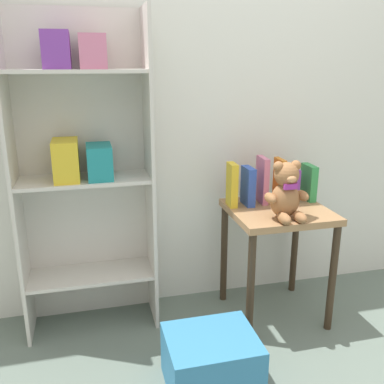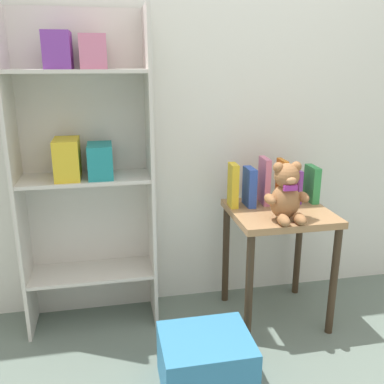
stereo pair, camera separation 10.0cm
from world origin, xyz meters
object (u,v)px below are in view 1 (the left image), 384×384
(teddy_bear, at_px, (286,193))
(book_standing_green, at_px, (309,182))
(bookshelf_side, at_px, (83,160))
(book_standing_yellow, at_px, (232,185))
(book_standing_pink, at_px, (262,180))
(storage_bin, at_px, (211,361))
(book_standing_orange, at_px, (279,181))
(book_standing_blue, at_px, (248,186))
(book_standing_purple, at_px, (294,185))
(display_table, at_px, (277,228))

(teddy_bear, relative_size, book_standing_green, 1.45)
(bookshelf_side, height_order, teddy_bear, bookshelf_side)
(teddy_bear, xyz_separation_m, book_standing_yellow, (-0.20, 0.25, -0.01))
(book_standing_pink, distance_m, storage_bin, 1.01)
(book_standing_orange, height_order, book_standing_green, book_standing_orange)
(bookshelf_side, bearing_deg, book_standing_blue, -5.81)
(book_standing_blue, xyz_separation_m, book_standing_purple, (0.28, 0.01, -0.01))
(bookshelf_side, relative_size, storage_bin, 4.17)
(book_standing_blue, xyz_separation_m, book_standing_orange, (0.19, 0.00, 0.02))
(book_standing_yellow, relative_size, book_standing_green, 1.18)
(teddy_bear, bearing_deg, storage_bin, -145.17)
(storage_bin, bearing_deg, book_standing_purple, 41.96)
(book_standing_pink, distance_m, book_standing_green, 0.28)
(book_standing_orange, height_order, book_standing_purple, book_standing_orange)
(bookshelf_side, distance_m, display_table, 1.11)
(book_standing_pink, bearing_deg, teddy_bear, -84.03)
(display_table, xyz_separation_m, book_standing_blue, (-0.14, 0.10, 0.22))
(book_standing_orange, bearing_deg, book_standing_purple, 3.15)
(book_standing_yellow, bearing_deg, book_standing_purple, 2.83)
(bookshelf_side, bearing_deg, book_standing_green, -3.79)
(bookshelf_side, height_order, storage_bin, bookshelf_side)
(display_table, relative_size, teddy_bear, 2.19)
(book_standing_yellow, relative_size, book_standing_orange, 0.96)
(book_standing_yellow, xyz_separation_m, book_standing_blue, (0.09, -0.00, -0.01))
(bookshelf_side, distance_m, book_standing_orange, 1.08)
(book_standing_pink, bearing_deg, book_standing_blue, -162.28)
(bookshelf_side, height_order, book_standing_orange, bookshelf_side)
(teddy_bear, xyz_separation_m, book_standing_blue, (-0.11, 0.25, -0.03))
(display_table, distance_m, book_standing_orange, 0.27)
(book_standing_pink, xyz_separation_m, book_standing_green, (0.28, -0.02, -0.03))
(book_standing_blue, bearing_deg, book_standing_orange, 1.00)
(teddy_bear, height_order, book_standing_pink, teddy_bear)
(bookshelf_side, distance_m, book_standing_blue, 0.90)
(book_standing_orange, bearing_deg, teddy_bear, -106.62)
(book_standing_blue, bearing_deg, bookshelf_side, 174.42)
(teddy_bear, bearing_deg, display_table, 77.59)
(book_standing_yellow, bearing_deg, storage_bin, -113.56)
(book_standing_yellow, xyz_separation_m, book_standing_purple, (0.37, 0.00, -0.03))
(display_table, height_order, book_standing_orange, book_standing_orange)
(book_standing_purple, height_order, book_standing_green, book_standing_green)
(display_table, height_order, book_standing_purple, book_standing_purple)
(book_standing_yellow, bearing_deg, teddy_bear, -48.64)
(bookshelf_side, bearing_deg, storage_bin, -53.40)
(teddy_bear, bearing_deg, bookshelf_side, 161.22)
(book_standing_pink, height_order, book_standing_purple, book_standing_pink)
(teddy_bear, distance_m, book_standing_blue, 0.27)
(book_standing_orange, bearing_deg, storage_bin, -133.11)
(display_table, bearing_deg, book_standing_yellow, 155.27)
(book_standing_blue, height_order, storage_bin, book_standing_blue)
(book_standing_pink, distance_m, book_standing_orange, 0.10)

